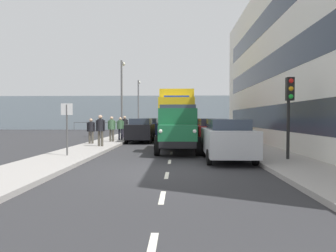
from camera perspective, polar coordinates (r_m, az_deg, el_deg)
ground_plane at (r=20.45m, az=1.01°, el=-3.40°), size 80.00×80.00×0.00m
sidewalk_left at (r=20.86m, az=13.55°, el=-3.14°), size 2.40×41.94×0.15m
sidewalk_right at (r=21.02m, az=-11.44°, el=-3.09°), size 2.40×41.94×0.15m
road_centreline_markings at (r=19.10m, az=0.93°, el=-3.75°), size 0.12×36.40×0.01m
building_terrace at (r=20.61m, az=27.78°, el=11.24°), size 6.87×27.30×10.60m
sea_horizon at (r=44.35m, az=1.57°, el=2.53°), size 80.00×0.80×5.00m
seawall_railing at (r=40.75m, az=1.52°, el=0.38°), size 28.08×0.08×1.20m
truck_vintage_green at (r=15.34m, az=1.86°, el=-0.66°), size 2.17×5.64×2.43m
lorry_cargo_yellow at (r=23.54m, az=1.69°, el=2.31°), size 2.58×8.20×3.87m
car_silver_kerbside_near at (r=12.84m, az=11.04°, el=-2.39°), size 1.90×4.50×1.72m
car_red_kerbside_1 at (r=18.49m, az=8.27°, el=-1.17°), size 1.88×4.35×1.72m
car_maroon_kerbside_2 at (r=23.92m, az=6.85°, el=-0.54°), size 1.82×4.17×1.72m
car_black_oppositeside_0 at (r=21.80m, az=-5.18°, el=-0.74°), size 1.84×4.06×1.72m
car_navy_oppositeside_1 at (r=27.28m, az=-3.73°, el=-0.27°), size 1.97×3.92×1.72m
pedestrian_near_railing at (r=17.60m, az=-12.70°, el=-0.32°), size 0.53×0.34×1.78m
pedestrian_with_bag at (r=19.51m, az=-14.41°, el=-0.54°), size 0.53×0.34×1.58m
pedestrian_couple_b at (r=20.85m, az=-10.64°, el=-0.14°), size 0.53×0.34×1.72m
pedestrian_strolling at (r=22.41m, az=-9.03°, el=-0.11°), size 0.53×0.34×1.66m
pedestrian_by_lamp at (r=23.96m, az=-8.23°, el=0.15°), size 0.53×0.34×1.75m
traffic_light_near at (r=12.67m, az=22.05°, el=4.60°), size 0.28×0.41×3.20m
lamp_post_promenade at (r=26.47m, az=-8.73°, el=6.50°), size 0.32×1.14×6.56m
lamp_post_far at (r=36.84m, az=-5.61°, el=4.81°), size 0.32×1.14×6.17m
street_sign at (r=13.69m, az=-18.64°, el=1.09°), size 0.50×0.07×2.25m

